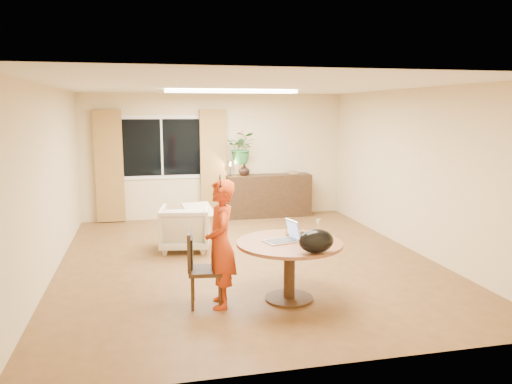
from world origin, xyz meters
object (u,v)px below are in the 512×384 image
armchair (185,228)px  dining_table (289,254)px  dining_chair (206,268)px  sideboard (269,196)px  child (221,244)px

armchair → dining_table: bearing=121.8°
dining_chair → armchair: dining_chair is taller
sideboard → child: bearing=-110.6°
dining_chair → sideboard: (1.92, 4.62, 0.00)m
dining_table → armchair: bearing=112.6°
child → sideboard: bearing=164.3°
armchair → sideboard: sideboard is taller
dining_table → child: 0.84m
dining_table → child: child is taller
dining_chair → child: 0.34m
child → armchair: (-0.21, 2.48, -0.38)m
dining_table → child: (-0.82, 0.00, 0.18)m
dining_chair → child: bearing=-8.2°
dining_table → dining_chair: dining_chair is taller
dining_table → sideboard: bearing=78.7°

